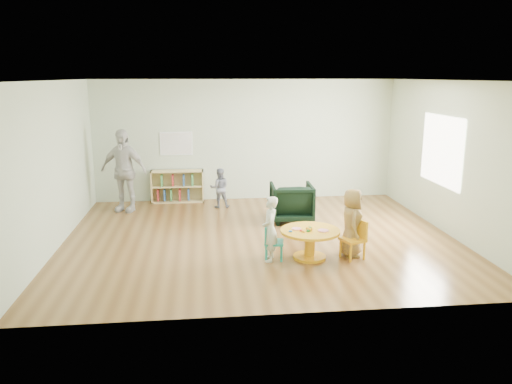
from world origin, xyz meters
TOP-DOWN VIEW (x-y plane):
  - room at (0.01, 0.00)m, footprint 7.10×7.00m
  - activity_table at (0.67, -1.12)m, footprint 0.96×0.96m
  - kid_chair_left at (0.05, -1.09)m, footprint 0.35×0.35m
  - kid_chair_right at (1.40, -1.18)m, footprint 0.43×0.43m
  - bookshelf at (-1.61, 2.86)m, footprint 1.20×0.30m
  - alphabet_poster at (-1.60, 2.98)m, footprint 0.74×0.01m
  - armchair at (0.76, 1.02)m, footprint 0.85×0.88m
  - child_left at (0.02, -1.15)m, footprint 0.31×0.42m
  - child_right at (1.37, -1.07)m, footprint 0.44×0.60m
  - toddler at (-0.65, 2.22)m, footprint 0.44×0.35m
  - adult_caretaker at (-2.70, 2.17)m, footprint 1.13×0.76m

SIDE VIEW (x-z plane):
  - kid_chair_left at x=0.05m, z-range 0.02..0.58m
  - activity_table at x=0.67m, z-range 0.07..0.59m
  - kid_chair_right at x=1.40m, z-range 0.02..0.65m
  - bookshelf at x=-1.61m, z-range -0.01..0.74m
  - armchair at x=0.76m, z-range 0.00..0.77m
  - toddler at x=-0.65m, z-range 0.00..0.89m
  - child_left at x=0.02m, z-range 0.00..1.05m
  - child_right at x=1.37m, z-range 0.00..1.12m
  - adult_caretaker at x=-2.70m, z-range 0.00..1.78m
  - alphabet_poster at x=-1.60m, z-range 1.08..1.62m
  - room at x=0.01m, z-range 0.49..3.29m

